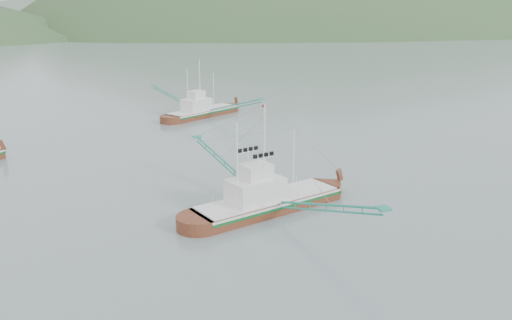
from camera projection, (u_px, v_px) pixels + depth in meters
name	position (u px, v px, depth m)	size (l,w,h in m)	color
ground	(283.00, 216.00, 40.71)	(1200.00, 1200.00, 0.00)	slate
main_boat	(267.00, 190.00, 41.55)	(13.80, 23.73, 9.78)	#572512
bg_boat_far	(202.00, 104.00, 81.19)	(15.86, 22.62, 9.89)	#572512
headland_right	(324.00, 33.00, 509.53)	(684.00, 432.00, 306.00)	#2F4D27
ridge_distant	(100.00, 32.00, 552.56)	(960.00, 400.00, 240.00)	slate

